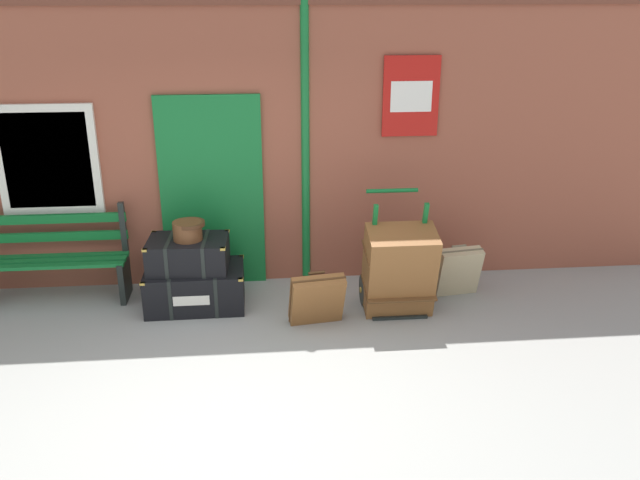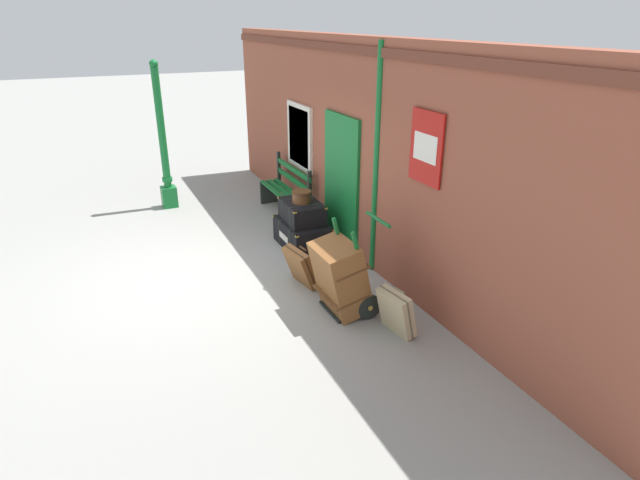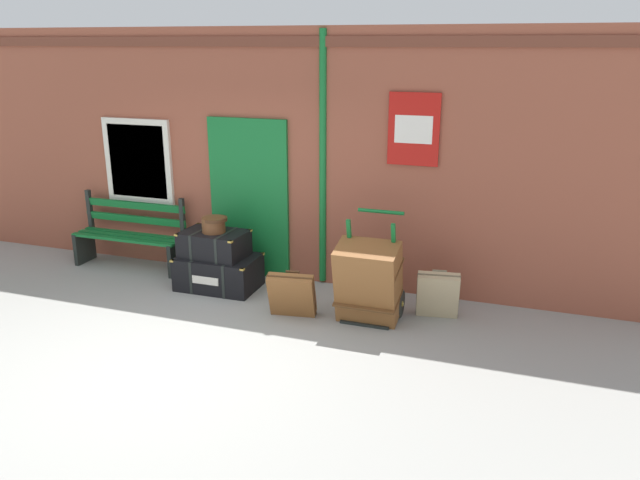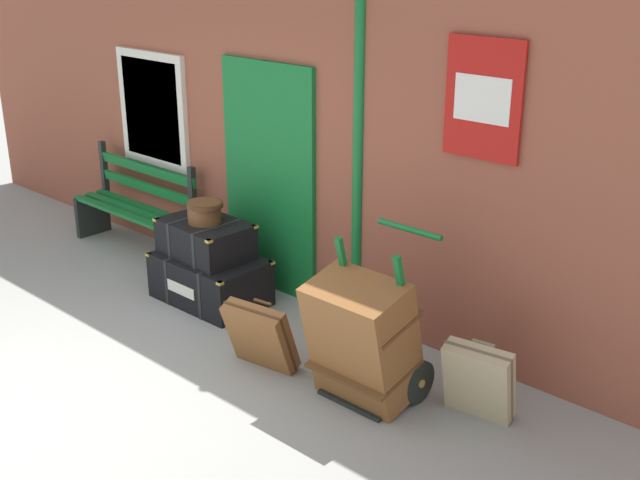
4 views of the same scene
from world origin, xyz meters
name	(u,v)px [view 4 (image 4 of 4)]	position (x,y,z in m)	size (l,w,h in m)	color
ground_plane	(53,398)	(0.00, 0.00, 0.00)	(60.00, 60.00, 0.00)	gray
brick_facade	(300,120)	(-0.02, 2.60, 1.60)	(10.40, 0.35, 3.20)	brown
platform_bench	(137,209)	(-1.95, 2.16, 0.44)	(1.60, 0.43, 1.01)	#146B2D
steamer_trunk_base	(210,279)	(-0.43, 1.84, 0.21)	(1.02, 0.66, 0.43)	black
steamer_trunk_middle	(206,239)	(-0.47, 1.85, 0.58)	(0.83, 0.58, 0.33)	black
round_hatbox	(204,211)	(-0.46, 1.84, 0.85)	(0.32, 0.31, 0.19)	brown
porters_trolley	(378,357)	(1.64, 1.66, 0.27)	(0.71, 0.68, 1.18)	black
large_brown_trunk	(363,340)	(1.64, 1.48, 0.48)	(0.70, 0.62, 0.96)	brown
suitcase_oxblood	(260,336)	(0.80, 1.30, 0.28)	(0.56, 0.39, 0.56)	brown
suitcase_beige	(479,381)	(2.36, 1.85, 0.28)	(0.50, 0.34, 0.57)	tan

